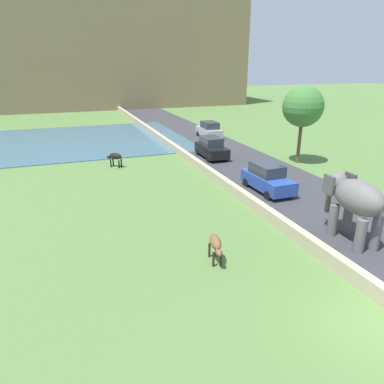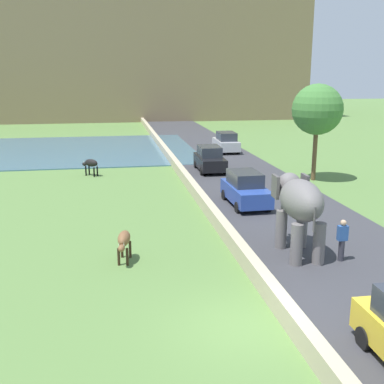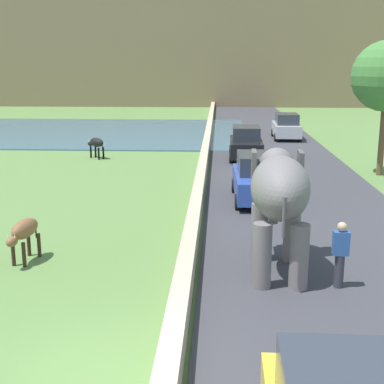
{
  "view_description": "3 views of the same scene",
  "coord_description": "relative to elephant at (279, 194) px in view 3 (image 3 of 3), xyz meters",
  "views": [
    {
      "loc": [
        -8.45,
        -6.43,
        7.8
      ],
      "look_at": [
        -2.5,
        9.84,
        1.48
      ],
      "focal_mm": 33.29,
      "sensor_mm": 36.0,
      "label": 1
    },
    {
      "loc": [
        -3.48,
        -11.45,
        6.81
      ],
      "look_at": [
        0.01,
        8.76,
        1.7
      ],
      "focal_mm": 44.91,
      "sensor_mm": 36.0,
      "label": 2
    },
    {
      "loc": [
        1.96,
        -7.71,
        5.11
      ],
      "look_at": [
        1.11,
        8.83,
        1.12
      ],
      "focal_mm": 49.93,
      "sensor_mm": 36.0,
      "label": 3
    }
  ],
  "objects": [
    {
      "name": "elephant",
      "position": [
        0.0,
        0.0,
        0.0
      ],
      "size": [
        1.49,
        3.48,
        2.99
      ],
      "color": "slate",
      "rests_on": "ground"
    },
    {
      "name": "ground_plane",
      "position": [
        -3.43,
        -4.97,
        -2.04
      ],
      "size": [
        220.0,
        220.0,
        0.0
      ],
      "primitive_type": "plane",
      "color": "#567A3D"
    },
    {
      "name": "car_black",
      "position": [
        -0.01,
        16.21,
        -1.14
      ],
      "size": [
        1.85,
        4.03,
        1.8
      ],
      "color": "black",
      "rests_on": "ground"
    },
    {
      "name": "road_surface",
      "position": [
        1.57,
        15.03,
        -2.01
      ],
      "size": [
        7.0,
        120.0,
        0.06
      ],
      "primitive_type": "cube",
      "color": "#38383D",
      "rests_on": "ground"
    },
    {
      "name": "cow_black",
      "position": [
        -8.24,
        16.18,
        -1.2
      ],
      "size": [
        1.24,
        1.2,
        1.15
      ],
      "color": "black",
      "rests_on": "ground"
    },
    {
      "name": "person_beside_elephant",
      "position": [
        1.33,
        -1.0,
        -1.16
      ],
      "size": [
        0.36,
        0.22,
        1.63
      ],
      "color": "#33333D",
      "rests_on": "ground"
    },
    {
      "name": "cow_brown",
      "position": [
        -6.55,
        0.39,
        -1.2
      ],
      "size": [
        0.63,
        1.42,
        1.15
      ],
      "color": "brown",
      "rests_on": "ground"
    },
    {
      "name": "lake",
      "position": [
        -17.43,
        27.69,
        -2.0
      ],
      "size": [
        36.0,
        18.0,
        0.08
      ],
      "primitive_type": "cube",
      "color": "#426B84",
      "rests_on": "ground"
    },
    {
      "name": "hill_distant",
      "position": [
        -9.43,
        65.97,
        10.38
      ],
      "size": [
        64.0,
        28.0,
        24.82
      ],
      "primitive_type": "cube",
      "color": "#7F6B4C",
      "rests_on": "ground"
    },
    {
      "name": "car_silver",
      "position": [
        3.14,
        24.23,
        -1.14
      ],
      "size": [
        1.86,
        4.03,
        1.8
      ],
      "color": "#B7B7BC",
      "rests_on": "ground"
    },
    {
      "name": "barrier_wall",
      "position": [
        -2.23,
        13.03,
        -1.71
      ],
      "size": [
        0.4,
        110.0,
        0.65
      ],
      "primitive_type": "cube",
      "color": "tan",
      "rests_on": "ground"
    },
    {
      "name": "car_blue",
      "position": [
        -0.01,
        7.12,
        -1.14
      ],
      "size": [
        1.86,
        4.03,
        1.8
      ],
      "color": "#2D4CA8",
      "rests_on": "ground"
    }
  ]
}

